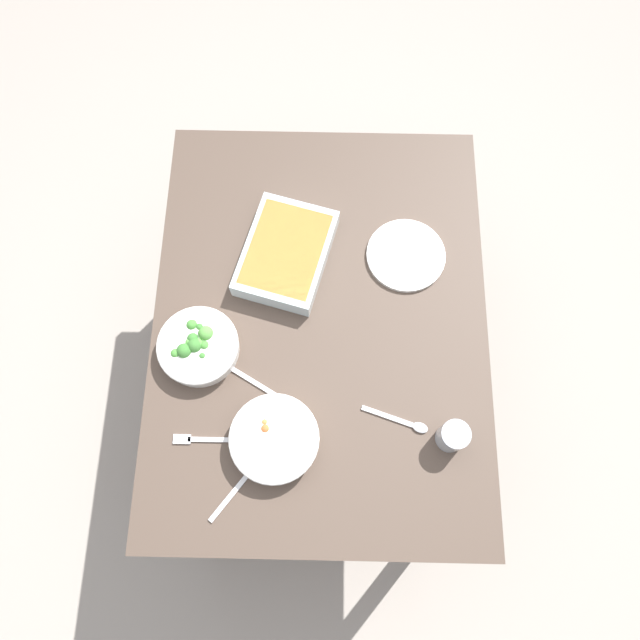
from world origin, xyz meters
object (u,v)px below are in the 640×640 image
(stew_bowl, at_px, (274,439))
(side_plate, at_px, (406,255))
(fork_on_table, at_px, (203,440))
(spoon_spare, at_px, (404,422))
(baking_dish, at_px, (286,253))
(broccoli_bowl, at_px, (198,346))
(spoon_by_stew, at_px, (241,483))
(drink_cup, at_px, (452,436))
(spoon_by_broccoli, at_px, (240,374))

(stew_bowl, xyz_separation_m, side_plate, (-0.52, 0.34, -0.03))
(fork_on_table, bearing_deg, side_plate, 134.62)
(spoon_spare, relative_size, fork_on_table, 0.97)
(baking_dish, height_order, fork_on_table, baking_dish)
(broccoli_bowl, height_order, baking_dish, broccoli_bowl)
(fork_on_table, bearing_deg, spoon_by_stew, 44.71)
(drink_cup, xyz_separation_m, spoon_spare, (-0.04, -0.11, -0.03))
(broccoli_bowl, xyz_separation_m, side_plate, (-0.28, 0.55, -0.02))
(baking_dish, relative_size, side_plate, 1.58)
(broccoli_bowl, distance_m, drink_cup, 0.68)
(side_plate, bearing_deg, stew_bowl, -33.48)
(broccoli_bowl, bearing_deg, stew_bowl, 41.65)
(side_plate, height_order, fork_on_table, side_plate)
(drink_cup, height_order, spoon_by_stew, drink_cup)
(side_plate, height_order, spoon_spare, side_plate)
(baking_dish, xyz_separation_m, fork_on_table, (0.51, -0.19, -0.03))
(spoon_by_stew, bearing_deg, broccoli_bowl, -159.22)
(stew_bowl, bearing_deg, broccoli_bowl, -138.35)
(baking_dish, bearing_deg, stew_bowl, -1.06)
(broccoli_bowl, bearing_deg, fork_on_table, 6.29)
(spoon_by_broccoli, xyz_separation_m, spoon_spare, (0.12, 0.42, 0.00))
(stew_bowl, distance_m, side_plate, 0.62)
(baking_dish, height_order, spoon_spare, baking_dish)
(stew_bowl, height_order, drink_cup, drink_cup)
(stew_bowl, xyz_separation_m, broccoli_bowl, (-0.23, -0.21, -0.00))
(broccoli_bowl, bearing_deg, spoon_by_broccoli, 59.54)
(baking_dish, distance_m, spoon_by_broccoli, 0.35)
(stew_bowl, bearing_deg, fork_on_table, -89.76)
(spoon_by_stew, bearing_deg, baking_dish, 171.66)
(baking_dish, relative_size, spoon_by_broccoli, 2.16)
(baking_dish, relative_size, spoon_spare, 2.02)
(drink_cup, bearing_deg, baking_dish, -138.81)
(baking_dish, xyz_separation_m, spoon_by_stew, (0.61, -0.09, -0.03))
(stew_bowl, xyz_separation_m, drink_cup, (-0.02, 0.44, 0.01))
(spoon_by_broccoli, bearing_deg, spoon_spare, 74.51)
(stew_bowl, height_order, side_plate, stew_bowl)
(broccoli_bowl, xyz_separation_m, spoon_by_stew, (0.34, 0.13, -0.03))
(spoon_by_stew, bearing_deg, drink_cup, 103.01)
(stew_bowl, relative_size, spoon_spare, 1.30)
(spoon_by_stew, relative_size, spoon_spare, 0.87)
(spoon_spare, bearing_deg, broccoli_bowl, -108.83)
(broccoli_bowl, height_order, drink_cup, drink_cup)
(spoon_by_stew, distance_m, spoon_spare, 0.43)
(broccoli_bowl, height_order, spoon_by_broccoli, broccoli_bowl)
(broccoli_bowl, xyz_separation_m, spoon_by_broccoli, (0.06, 0.11, -0.03))
(drink_cup, bearing_deg, spoon_by_broccoli, -106.12)
(spoon_by_stew, bearing_deg, spoon_spare, 111.22)
(drink_cup, xyz_separation_m, fork_on_table, (0.02, -0.62, -0.04))
(drink_cup, bearing_deg, side_plate, -169.15)
(broccoli_bowl, relative_size, side_plate, 0.97)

